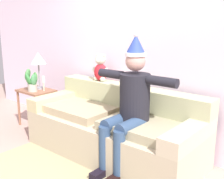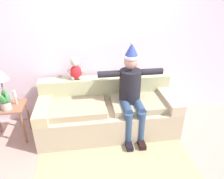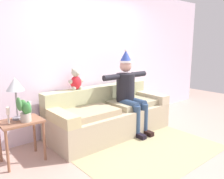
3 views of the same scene
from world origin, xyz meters
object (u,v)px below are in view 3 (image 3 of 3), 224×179
(couch, at_px, (109,115))
(candle_tall, at_px, (8,113))
(table_lamp, at_px, (15,86))
(side_table, at_px, (21,128))
(candle_short, at_px, (30,107))
(teddy_bear, at_px, (76,80))
(person_seated, at_px, (129,90))
(potted_plant, at_px, (25,110))

(couch, height_order, candle_tall, couch)
(table_lamp, bearing_deg, side_table, -85.68)
(couch, relative_size, candle_tall, 10.21)
(side_table, xyz_separation_m, candle_short, (0.15, 0.04, 0.25))
(couch, relative_size, candle_short, 9.67)
(couch, distance_m, side_table, 1.59)
(teddy_bear, height_order, side_table, teddy_bear)
(person_seated, xyz_separation_m, potted_plant, (-1.89, 0.03, -0.03))
(potted_plant, bearing_deg, side_table, 113.38)
(side_table, bearing_deg, person_seated, -3.76)
(table_lamp, height_order, candle_short, table_lamp)
(side_table, bearing_deg, candle_tall, -172.61)
(person_seated, relative_size, potted_plant, 4.27)
(person_seated, distance_m, teddy_bear, 0.98)
(candle_tall, bearing_deg, person_seated, -2.94)
(potted_plant, bearing_deg, couch, 4.87)
(couch, bearing_deg, candle_tall, -178.15)
(side_table, relative_size, potted_plant, 1.65)
(teddy_bear, relative_size, table_lamp, 0.66)
(candle_tall, bearing_deg, candle_short, 11.01)
(teddy_bear, height_order, candle_tall, teddy_bear)
(person_seated, bearing_deg, potted_plant, 179.03)
(potted_plant, xyz_separation_m, candle_tall, (-0.20, 0.08, -0.02))
(teddy_bear, xyz_separation_m, candle_short, (-0.93, -0.29, -0.26))
(couch, xyz_separation_m, candle_tall, (-1.73, -0.06, 0.40))
(table_lamp, bearing_deg, potted_plant, -75.09)
(person_seated, relative_size, candle_short, 6.60)
(side_table, height_order, candle_tall, candle_tall)
(person_seated, height_order, teddy_bear, person_seated)
(side_table, distance_m, candle_short, 0.30)
(couch, height_order, teddy_bear, teddy_bear)
(table_lamp, bearing_deg, candle_short, -14.90)
(person_seated, bearing_deg, couch, 155.10)
(couch, distance_m, teddy_bear, 0.88)
(candle_short, bearing_deg, side_table, -165.46)
(side_table, height_order, candle_short, candle_short)
(potted_plant, bearing_deg, teddy_bear, 21.91)
(potted_plant, relative_size, candle_short, 1.55)
(teddy_bear, xyz_separation_m, side_table, (-1.09, -0.33, -0.51))
(teddy_bear, relative_size, side_table, 0.64)
(couch, relative_size, teddy_bear, 5.89)
(teddy_bear, height_order, table_lamp, teddy_bear)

